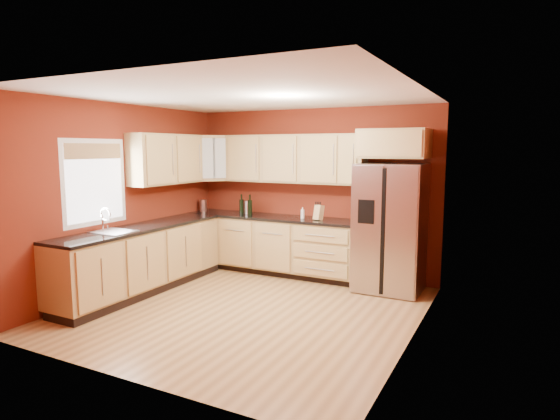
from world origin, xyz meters
name	(u,v)px	position (x,y,z in m)	size (l,w,h in m)	color
floor	(247,310)	(0.00, 0.00, 0.00)	(4.00, 4.00, 0.00)	olive
ceiling	(245,95)	(0.00, 0.00, 2.60)	(4.00, 4.00, 0.00)	white
wall_back	(312,192)	(0.00, 2.00, 1.30)	(4.00, 0.04, 2.60)	maroon
wall_front	(120,232)	(0.00, -2.00, 1.30)	(4.00, 0.04, 2.60)	maroon
wall_left	(124,198)	(-2.00, 0.00, 1.30)	(0.04, 4.00, 2.60)	maroon
wall_right	(415,217)	(2.00, 0.00, 1.30)	(0.04, 4.00, 2.60)	maroon
base_cabinets_back	(272,246)	(-0.55, 1.70, 0.44)	(2.90, 0.60, 0.88)	tan
base_cabinets_left	(142,260)	(-1.70, 0.00, 0.44)	(0.60, 2.80, 0.88)	tan
countertop_back	(272,217)	(-0.55, 1.69, 0.90)	(2.90, 0.62, 0.04)	black
countertop_left	(142,228)	(-1.69, 0.00, 0.90)	(0.62, 2.80, 0.04)	black
upper_cabinets_back	(293,159)	(-0.25, 1.83, 1.83)	(2.30, 0.33, 0.75)	tan
upper_cabinets_left	(166,159)	(-1.83, 0.72, 1.83)	(0.33, 1.35, 0.75)	tan
corner_upper_cabinet	(212,158)	(-1.67, 1.67, 1.83)	(0.62, 0.33, 0.75)	tan
over_fridge_cabinet	(394,144)	(1.35, 1.70, 2.05)	(0.92, 0.60, 0.40)	tan
refrigerator	(390,228)	(1.35, 1.62, 0.89)	(0.90, 0.75, 1.78)	#B1B1B6
window	(95,182)	(-1.98, -0.50, 1.55)	(0.03, 0.90, 1.00)	white
sink_faucet	(113,220)	(-1.69, -0.50, 1.07)	(0.50, 0.42, 0.30)	white
canister_left	(203,206)	(-1.85, 1.64, 1.02)	(0.12, 0.12, 0.20)	#B1B1B6
canister_right	(248,207)	(-1.03, 1.74, 1.03)	(0.13, 0.13, 0.21)	#B1B1B6
wine_bottle_a	(241,204)	(-1.14, 1.73, 1.08)	(0.07, 0.07, 0.32)	black
wine_bottle_b	(250,205)	(-0.93, 1.65, 1.08)	(0.07, 0.07, 0.33)	black
knife_block	(319,213)	(0.27, 1.64, 1.03)	(0.11, 0.10, 0.23)	tan
soap_dispenser	(303,213)	(-0.01, 1.68, 1.01)	(0.06, 0.06, 0.17)	white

